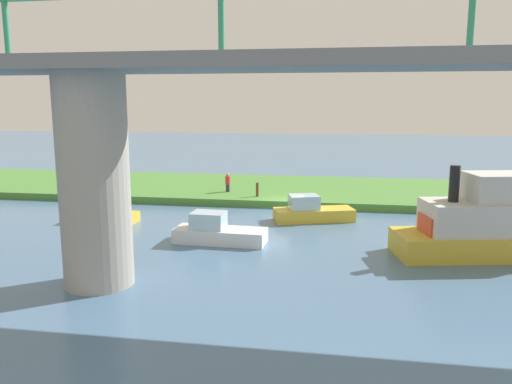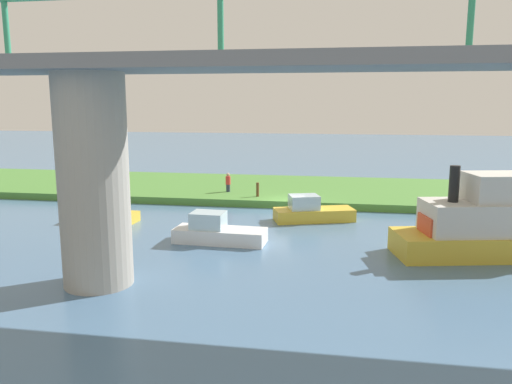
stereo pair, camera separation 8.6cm
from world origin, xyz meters
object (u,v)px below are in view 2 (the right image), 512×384
at_px(mooring_post, 258,190).
at_px(motorboat_white, 493,223).
at_px(person_on_bank, 228,182).
at_px(pontoon_yellow, 217,232).
at_px(bridge_pylon, 94,182).
at_px(skiff_small, 103,214).
at_px(motorboat_red, 312,212).

bearing_deg(mooring_post, motorboat_white, 141.15).
bearing_deg(person_on_bank, mooring_post, 148.70).
bearing_deg(person_on_bank, pontoon_yellow, 100.08).
xyz_separation_m(bridge_pylon, skiff_small, (4.67, -9.83, -3.60)).
xyz_separation_m(person_on_bank, skiff_small, (5.74, 8.35, -0.74)).
distance_m(bridge_pylon, motorboat_red, 14.68).
bearing_deg(mooring_post, pontoon_yellow, 87.82).
height_order(mooring_post, pontoon_yellow, pontoon_yellow).
height_order(bridge_pylon, motorboat_white, bridge_pylon).
distance_m(mooring_post, pontoon_yellow, 10.15).
relative_size(motorboat_white, motorboat_red, 1.73).
height_order(motorboat_red, skiff_small, motorboat_red).
bearing_deg(pontoon_yellow, mooring_post, -92.18).
relative_size(motorboat_white, pontoon_yellow, 1.84).
xyz_separation_m(person_on_bank, motorboat_red, (-6.50, 6.10, -0.64)).
distance_m(person_on_bank, motorboat_red, 8.94).
relative_size(mooring_post, skiff_small, 0.25).
relative_size(motorboat_white, skiff_small, 2.20).
relative_size(mooring_post, motorboat_red, 0.20).
bearing_deg(pontoon_yellow, skiff_small, -22.77).
height_order(person_on_bank, motorboat_white, motorboat_white).
bearing_deg(mooring_post, skiff_small, 39.95).
distance_m(person_on_bank, skiff_small, 10.16).
bearing_deg(skiff_small, bridge_pylon, 115.42).
distance_m(pontoon_yellow, motorboat_red, 7.08).
height_order(bridge_pylon, mooring_post, bridge_pylon).
bearing_deg(skiff_small, pontoon_yellow, 157.23).
xyz_separation_m(person_on_bank, mooring_post, (-2.45, 1.49, -0.21)).
xyz_separation_m(bridge_pylon, mooring_post, (-3.52, -16.69, -3.07)).
distance_m(bridge_pylon, person_on_bank, 18.43).
distance_m(mooring_post, skiff_small, 10.69).
xyz_separation_m(mooring_post, motorboat_white, (-12.68, 10.21, 0.57)).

